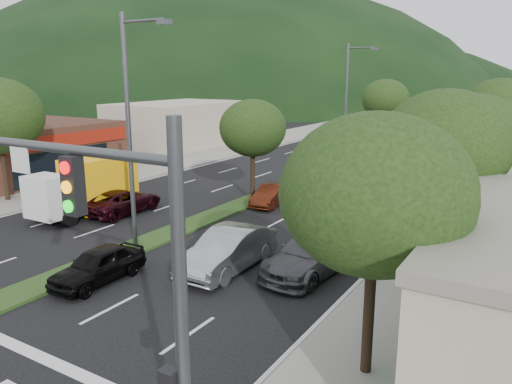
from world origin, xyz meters
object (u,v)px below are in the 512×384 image
Objects in this scene: tree_r_b at (445,145)px; sedan_silver at (228,250)px; car_queue_c at (271,195)px; car_queue_b at (312,253)px; tree_r_e at (512,106)px; tree_r_d at (499,110)px; suv_maroon at (122,201)px; streetlight_near at (132,123)px; car_queue_a at (98,265)px; traffic_signal at (108,248)px; tree_r_c at (476,131)px; box_truck at (89,187)px; tree_med_far at (385,99)px; car_queue_e at (383,161)px; tree_r_a at (376,194)px; car_queue_d at (417,193)px; tree_med_near at (253,128)px; motorhome at (400,157)px; streetlight_mid at (349,98)px.

tree_r_b reaches higher than sedan_silver.
car_queue_b is at bearing -58.52° from car_queue_c.
tree_r_d is at bearing -90.00° from tree_r_e.
tree_r_b is 1.39× the size of sedan_silver.
car_queue_c is at bearing -138.72° from suv_maroon.
streetlight_near is 2.08× the size of suv_maroon.
tree_r_b is 12.47m from streetlight_near.
car_queue_a is 8.11m from car_queue_b.
tree_r_c is at bearing 82.15° from traffic_signal.
tree_r_d is (0.00, 18.00, 0.14)m from tree_r_b.
tree_med_far is at bearing -101.91° from box_truck.
tree_r_b is at bearing 36.26° from car_queue_b.
tree_r_d reaches higher than tree_r_c.
box_truck reaches higher than car_queue_e.
car_queue_c is (-10.50, 13.62, -4.21)m from tree_r_a.
tree_r_a is 1.26× the size of car_queue_b.
car_queue_c is (6.23, 5.77, -0.06)m from suv_maroon.
tree_r_c is 1.35× the size of suv_maroon.
car_queue_a is 0.87× the size of car_queue_d.
suv_maroon is 1.29× the size of car_queue_c.
car_queue_b is at bearing -73.03° from car_queue_e.
tree_r_e is 34.49m from box_truck.
tree_r_a is 16.00m from tree_r_c.
tree_med_near is at bearing -118.61° from tree_r_e.
sedan_silver is 19.76m from motorhome.
tree_med_far is 17.67m from motorhome.
car_queue_a is at bearing -107.70° from motorhome.
car_queue_e is 5.37m from motorhome.
car_queue_b reaches higher than car_queue_c.
car_queue_d is (7.25, 18.05, -0.04)m from car_queue_a.
car_queue_b is at bearing -101.39° from tree_r_d.
car_queue_b is (-4.11, -20.43, -4.41)m from tree_r_d.
car_queue_e is (-8.34, 20.34, -4.36)m from tree_r_b.
streetlight_near is at bearing -118.29° from car_queue_d.
sedan_silver reaches higher than car_queue_c.
tree_med_far reaches higher than car_queue_a.
tree_r_e is 1.72× the size of car_queue_a.
tree_med_near is at bearing 114.80° from traffic_signal.
sedan_silver is (4.96, -35.92, -4.18)m from tree_med_far.
sedan_silver is 1.35× the size of car_queue_c.
traffic_signal reaches higher than suv_maroon.
tree_r_c is at bearing 58.94° from sedan_silver.
car_queue_a is (1.29, -28.43, -4.92)m from streetlight_mid.
streetlight_mid reaches higher than car_queue_d.
tree_r_e is (0.00, 10.00, -0.29)m from tree_r_d.
suv_maroon is (-9.69, 3.77, -0.16)m from sedan_silver.
tree_med_near is at bearing -129.09° from suv_maroon.
car_queue_c is (0.00, 13.05, -0.05)m from car_queue_a.
suv_maroon is (-13.76, 13.39, -3.98)m from traffic_signal.
streetlight_near reaches higher than tree_r_b.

